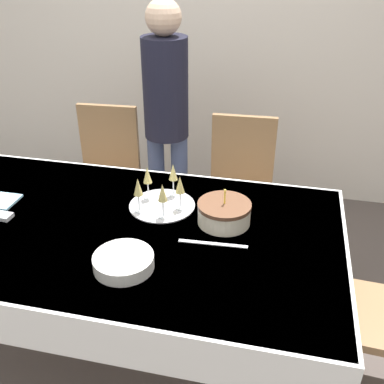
{
  "coord_description": "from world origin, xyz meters",
  "views": [
    {
      "loc": [
        0.7,
        -1.59,
        1.88
      ],
      "look_at": [
        0.3,
        0.18,
        0.86
      ],
      "focal_mm": 42.0,
      "sensor_mm": 36.0,
      "label": 1
    }
  ],
  "objects_px": {
    "plate_stack_main": "(124,262)",
    "person_standing": "(166,108)",
    "birthday_cake": "(224,213)",
    "champagne_tray": "(161,193)",
    "dining_chair_far_left": "(107,172)",
    "dining_chair_far_right": "(240,187)"
  },
  "relations": [
    {
      "from": "plate_stack_main",
      "to": "person_standing",
      "type": "bearing_deg",
      "value": 97.96
    },
    {
      "from": "dining_chair_far_left",
      "to": "dining_chair_far_right",
      "type": "bearing_deg",
      "value": 0.0
    },
    {
      "from": "dining_chair_far_left",
      "to": "person_standing",
      "type": "height_order",
      "value": "person_standing"
    },
    {
      "from": "dining_chair_far_left",
      "to": "plate_stack_main",
      "type": "height_order",
      "value": "dining_chair_far_left"
    },
    {
      "from": "dining_chair_far_left",
      "to": "person_standing",
      "type": "bearing_deg",
      "value": 15.47
    },
    {
      "from": "plate_stack_main",
      "to": "person_standing",
      "type": "height_order",
      "value": "person_standing"
    },
    {
      "from": "dining_chair_far_left",
      "to": "champagne_tray",
      "type": "height_order",
      "value": "dining_chair_far_left"
    },
    {
      "from": "dining_chair_far_left",
      "to": "dining_chair_far_right",
      "type": "distance_m",
      "value": 0.9
    },
    {
      "from": "birthday_cake",
      "to": "plate_stack_main",
      "type": "xyz_separation_m",
      "value": [
        -0.34,
        -0.41,
        -0.02
      ]
    },
    {
      "from": "plate_stack_main",
      "to": "champagne_tray",
      "type": "bearing_deg",
      "value": 88.27
    },
    {
      "from": "dining_chair_far_right",
      "to": "birthday_cake",
      "type": "xyz_separation_m",
      "value": [
        0.01,
        -0.76,
        0.27
      ]
    },
    {
      "from": "dining_chair_far_left",
      "to": "birthday_cake",
      "type": "height_order",
      "value": "dining_chair_far_left"
    },
    {
      "from": "plate_stack_main",
      "to": "person_standing",
      "type": "relative_size",
      "value": 0.15
    },
    {
      "from": "dining_chair_far_left",
      "to": "plate_stack_main",
      "type": "relative_size",
      "value": 3.91
    },
    {
      "from": "dining_chair_far_right",
      "to": "champagne_tray",
      "type": "height_order",
      "value": "dining_chair_far_right"
    },
    {
      "from": "dining_chair_far_right",
      "to": "champagne_tray",
      "type": "bearing_deg",
      "value": -114.27
    },
    {
      "from": "dining_chair_far_right",
      "to": "plate_stack_main",
      "type": "distance_m",
      "value": 1.24
    },
    {
      "from": "dining_chair_far_right",
      "to": "person_standing",
      "type": "xyz_separation_m",
      "value": [
        -0.5,
        0.11,
        0.44
      ]
    },
    {
      "from": "birthday_cake",
      "to": "person_standing",
      "type": "distance_m",
      "value": 1.02
    },
    {
      "from": "plate_stack_main",
      "to": "person_standing",
      "type": "xyz_separation_m",
      "value": [
        -0.18,
        1.28,
        0.2
      ]
    },
    {
      "from": "birthday_cake",
      "to": "champagne_tray",
      "type": "height_order",
      "value": "champagne_tray"
    },
    {
      "from": "dining_chair_far_right",
      "to": "birthday_cake",
      "type": "relative_size",
      "value": 3.86
    }
  ]
}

